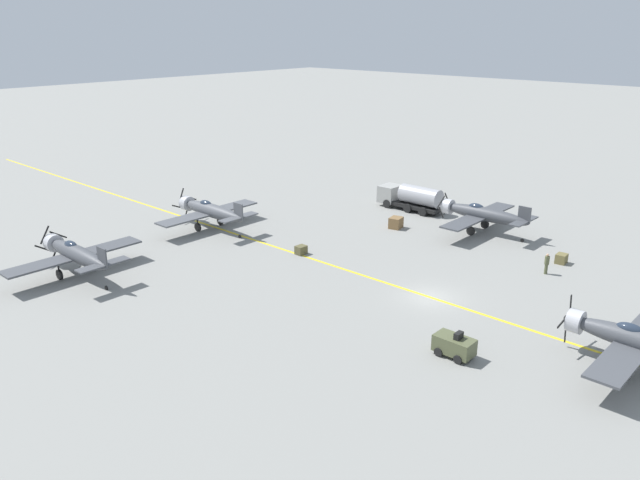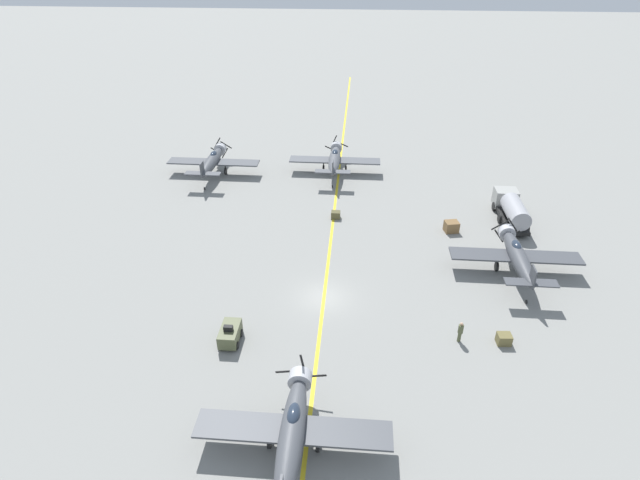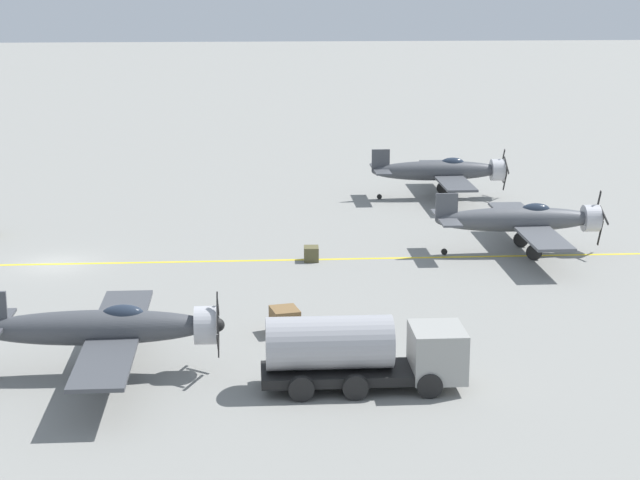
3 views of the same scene
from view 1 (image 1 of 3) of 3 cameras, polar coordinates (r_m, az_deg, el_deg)
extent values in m
plane|color=gray|center=(50.40, 10.07, -5.19)|extent=(400.00, 400.00, 0.00)
cube|color=yellow|center=(50.40, 10.07, -5.19)|extent=(0.30, 160.00, 0.01)
ellipsoid|color=#4E5156|center=(66.15, -9.77, 2.63)|extent=(1.50, 9.50, 1.42)
cylinder|color=#B7B7BC|center=(69.60, -12.05, 3.31)|extent=(1.58, 0.90, 1.58)
ellipsoid|color=#232D3D|center=(66.87, -10.40, 3.28)|extent=(0.80, 1.70, 0.76)
cube|color=#4E5156|center=(66.83, -10.16, 2.48)|extent=(12.00, 2.10, 0.16)
cube|color=#4E5156|center=(63.06, -7.46, 2.08)|extent=(4.40, 1.10, 0.12)
cube|color=#4E5156|center=(62.87, -7.48, 2.64)|extent=(0.14, 1.30, 1.60)
sphere|color=black|center=(69.99, -12.30, 3.38)|extent=(0.56, 0.56, 0.56)
cube|color=black|center=(70.35, -11.79, 3.79)|extent=(1.66, 0.06, 0.82)
cube|color=black|center=(69.59, -12.57, 3.96)|extent=(0.82, 0.06, 1.66)
cube|color=black|center=(69.64, -12.81, 2.97)|extent=(1.66, 0.06, 0.82)
cube|color=black|center=(70.40, -12.02, 2.81)|extent=(0.82, 0.06, 1.66)
cylinder|color=black|center=(66.15, -11.14, 1.67)|extent=(0.14, 0.14, 1.26)
cylinder|color=black|center=(66.34, -11.11, 1.15)|extent=(0.22, 0.90, 0.90)
cylinder|color=black|center=(67.89, -9.13, 2.24)|extent=(0.14, 0.14, 1.26)
cylinder|color=black|center=(68.07, -9.10, 1.73)|extent=(0.22, 0.90, 0.90)
cylinder|color=black|center=(63.63, -7.34, 0.33)|extent=(0.12, 0.36, 0.36)
ellipsoid|color=#42444A|center=(66.26, 14.93, 2.29)|extent=(1.50, 9.50, 1.42)
cylinder|color=#B7B7BC|center=(68.29, 11.64, 3.04)|extent=(1.58, 0.90, 1.58)
ellipsoid|color=#232D3D|center=(66.61, 14.10, 2.95)|extent=(0.80, 1.70, 0.76)
cube|color=#42444A|center=(66.69, 14.33, 2.14)|extent=(12.00, 2.10, 0.16)
cube|color=#42444A|center=(64.56, 18.13, 1.67)|extent=(4.40, 1.10, 0.12)
cube|color=#42444A|center=(64.38, 18.19, 2.23)|extent=(0.14, 1.30, 1.60)
sphere|color=black|center=(68.54, 11.28, 3.12)|extent=(0.56, 0.56, 0.56)
cube|color=black|center=(68.29, 11.01, 2.47)|extent=(1.17, 0.06, 1.48)
cube|color=black|center=(69.26, 11.55, 2.81)|extent=(1.48, 0.06, 1.17)
cube|color=black|center=(68.79, 11.54, 3.76)|extent=(1.17, 0.06, 1.48)
cube|color=black|center=(67.82, 11.00, 3.43)|extent=(1.48, 0.06, 1.17)
cylinder|color=black|center=(65.59, 13.66, 1.34)|extent=(0.14, 0.14, 1.26)
cylinder|color=black|center=(65.78, 13.61, 0.81)|extent=(0.22, 0.90, 0.90)
cylinder|color=black|center=(68.15, 14.89, 1.90)|extent=(0.14, 0.14, 1.26)
cylinder|color=black|center=(68.33, 14.84, 1.39)|extent=(0.22, 0.90, 0.90)
cylinder|color=black|center=(65.14, 18.00, -0.03)|extent=(0.12, 0.36, 0.36)
ellipsoid|color=#44474C|center=(56.66, -21.24, -1.24)|extent=(1.50, 9.50, 1.42)
cylinder|color=#B7B7BC|center=(60.50, -23.18, -0.23)|extent=(1.58, 0.90, 1.58)
ellipsoid|color=#232D3D|center=(57.46, -21.83, -0.44)|extent=(0.80, 1.70, 0.76)
cube|color=#44474C|center=(57.42, -21.55, -1.37)|extent=(12.00, 2.10, 0.16)
cube|color=#44474C|center=(53.15, -19.22, -2.14)|extent=(4.40, 1.10, 0.12)
cube|color=#44474C|center=(52.93, -19.30, -1.48)|extent=(0.14, 1.30, 1.60)
sphere|color=black|center=(60.94, -23.38, -0.13)|extent=(0.56, 0.56, 0.56)
cube|color=black|center=(61.09, -22.82, 0.45)|extent=(1.56, 0.06, 1.05)
cube|color=black|center=(60.55, -23.87, 0.43)|extent=(1.05, 0.06, 1.56)
cube|color=black|center=(60.81, -23.95, -0.71)|extent=(1.56, 0.06, 1.05)
cube|color=black|center=(61.35, -22.90, -0.68)|extent=(1.05, 0.06, 1.56)
cylinder|color=black|center=(57.05, -22.80, -2.35)|extent=(0.14, 0.14, 1.26)
cylinder|color=black|center=(57.26, -22.72, -2.94)|extent=(0.22, 0.90, 0.90)
cylinder|color=black|center=(58.24, -20.17, -1.58)|extent=(0.14, 0.14, 1.26)
cylinder|color=black|center=(58.45, -20.10, -2.16)|extent=(0.22, 0.90, 0.90)
cylinder|color=black|center=(53.83, -18.96, -4.16)|extent=(0.12, 0.36, 0.36)
cylinder|color=#B7B7BC|center=(44.56, 22.33, -6.88)|extent=(1.58, 0.90, 1.58)
ellipsoid|color=#232D3D|center=(43.52, 26.49, -7.30)|extent=(0.80, 1.70, 0.76)
cube|color=#46484D|center=(43.82, 26.80, -8.48)|extent=(12.00, 2.10, 0.16)
sphere|color=black|center=(44.70, 21.73, -6.71)|extent=(0.56, 0.56, 0.56)
cube|color=black|center=(43.89, 21.34, -6.93)|extent=(1.75, 0.06, 0.43)
cube|color=black|center=(44.93, 21.53, -7.77)|extent=(0.43, 0.06, 1.75)
cube|color=black|center=(45.50, 22.11, -6.50)|extent=(1.75, 0.06, 0.43)
cube|color=black|center=(44.47, 21.93, -5.64)|extent=(0.43, 0.06, 1.75)
cylinder|color=black|center=(42.79, 26.09, -9.99)|extent=(0.14, 0.14, 1.26)
cylinder|color=black|center=(43.08, 25.97, -10.73)|extent=(0.22, 0.90, 0.90)
cylinder|color=black|center=(45.42, 27.22, -8.48)|extent=(0.14, 0.14, 1.26)
cylinder|color=black|center=(45.69, 27.10, -9.18)|extent=(0.22, 0.90, 0.90)
cube|color=black|center=(73.54, 8.26, 3.23)|extent=(2.25, 8.00, 0.40)
cube|color=#999993|center=(74.95, 6.42, 4.24)|extent=(2.50, 2.08, 2.00)
cylinder|color=#9E9EA3|center=(72.50, 9.17, 4.02)|extent=(2.10, 4.96, 2.10)
cylinder|color=black|center=(73.99, 6.15, 3.32)|extent=(0.30, 1.00, 1.00)
cylinder|color=black|center=(75.86, 7.22, 3.67)|extent=(0.30, 1.00, 1.00)
cylinder|color=black|center=(72.41, 7.99, 2.89)|extent=(0.30, 1.00, 1.00)
cylinder|color=black|center=(74.32, 9.03, 3.26)|extent=(0.30, 1.00, 1.00)
cylinder|color=black|center=(71.32, 9.36, 2.56)|extent=(0.30, 1.00, 1.00)
cylinder|color=black|center=(73.26, 10.38, 2.95)|extent=(0.30, 1.00, 1.00)
cube|color=#515638|center=(41.92, 12.17, -9.36)|extent=(1.40, 2.60, 1.10)
cube|color=black|center=(41.45, 12.55, -8.53)|extent=(0.70, 0.36, 0.44)
cylinder|color=black|center=(41.94, 10.78, -10.03)|extent=(0.20, 0.60, 0.60)
cylinder|color=black|center=(42.99, 11.76, -9.33)|extent=(0.20, 0.60, 0.60)
cylinder|color=black|center=(41.33, 12.49, -10.62)|extent=(0.20, 0.60, 0.60)
cylinder|color=black|center=(42.40, 13.44, -9.90)|extent=(0.20, 0.60, 0.60)
cylinder|color=#515638|center=(57.47, 19.96, -2.51)|extent=(0.28, 0.28, 0.89)
cylinder|color=#515638|center=(57.20, 20.05, -1.75)|extent=(0.41, 0.41, 0.74)
sphere|color=tan|center=(57.03, 20.10, -1.29)|extent=(0.24, 0.24, 0.24)
cube|color=brown|center=(66.62, 6.96, 1.58)|extent=(1.63, 1.45, 1.18)
cube|color=brown|center=(60.50, 21.20, -1.60)|extent=(1.11, 0.95, 0.88)
cube|color=brown|center=(58.68, -1.75, -0.91)|extent=(1.02, 0.86, 0.82)
camera|label=2|loc=(43.75, 60.78, 18.85)|focal=28.00mm
camera|label=3|loc=(104.47, 23.52, 15.11)|focal=60.00mm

